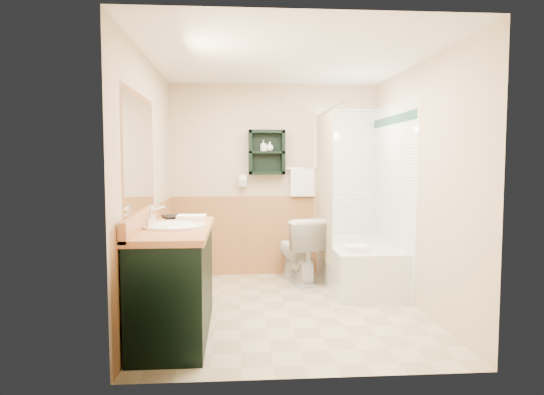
{
  "coord_description": "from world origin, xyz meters",
  "views": [
    {
      "loc": [
        -0.48,
        -4.6,
        1.45
      ],
      "look_at": [
        -0.12,
        0.2,
        1.08
      ],
      "focal_mm": 32.0,
      "sensor_mm": 36.0,
      "label": 1
    }
  ],
  "objects_px": {
    "hair_dryer": "(243,181)",
    "soap_bottle_b": "(270,147)",
    "toilet": "(298,250)",
    "vanity_book": "(164,205)",
    "wall_shelf": "(267,152)",
    "bathtub": "(358,264)",
    "soap_bottle_a": "(263,148)",
    "vanity": "(175,281)"
  },
  "relations": [
    {
      "from": "hair_dryer",
      "to": "soap_bottle_b",
      "type": "relative_size",
      "value": 2.05
    },
    {
      "from": "hair_dryer",
      "to": "toilet",
      "type": "xyz_separation_m",
      "value": [
        0.66,
        -0.35,
        -0.82
      ]
    },
    {
      "from": "hair_dryer",
      "to": "vanity_book",
      "type": "relative_size",
      "value": 0.97
    },
    {
      "from": "hair_dryer",
      "to": "wall_shelf",
      "type": "bearing_deg",
      "value": -4.76
    },
    {
      "from": "hair_dryer",
      "to": "bathtub",
      "type": "relative_size",
      "value": 0.16
    },
    {
      "from": "bathtub",
      "to": "toilet",
      "type": "relative_size",
      "value": 1.91
    },
    {
      "from": "toilet",
      "to": "soap_bottle_a",
      "type": "distance_m",
      "value": 1.32
    },
    {
      "from": "vanity",
      "to": "soap_bottle_b",
      "type": "xyz_separation_m",
      "value": [
        0.93,
        2.0,
        1.16
      ]
    },
    {
      "from": "vanity",
      "to": "bathtub",
      "type": "height_order",
      "value": "vanity"
    },
    {
      "from": "vanity",
      "to": "toilet",
      "type": "bearing_deg",
      "value": 53.24
    },
    {
      "from": "bathtub",
      "to": "soap_bottle_b",
      "type": "xyz_separation_m",
      "value": [
        -0.99,
        0.56,
        1.36
      ]
    },
    {
      "from": "soap_bottle_b",
      "to": "soap_bottle_a",
      "type": "bearing_deg",
      "value": 180.0
    },
    {
      "from": "vanity_book",
      "to": "soap_bottle_a",
      "type": "bearing_deg",
      "value": 32.2
    },
    {
      "from": "vanity_book",
      "to": "soap_bottle_b",
      "type": "distance_m",
      "value": 1.88
    },
    {
      "from": "vanity",
      "to": "bathtub",
      "type": "xyz_separation_m",
      "value": [
        1.92,
        1.44,
        -0.2
      ]
    },
    {
      "from": "vanity",
      "to": "hair_dryer",
      "type": "bearing_deg",
      "value": 73.64
    },
    {
      "from": "wall_shelf",
      "to": "vanity_book",
      "type": "height_order",
      "value": "wall_shelf"
    },
    {
      "from": "toilet",
      "to": "vanity_book",
      "type": "height_order",
      "value": "vanity_book"
    },
    {
      "from": "hair_dryer",
      "to": "soap_bottle_a",
      "type": "bearing_deg",
      "value": -6.68
    },
    {
      "from": "wall_shelf",
      "to": "hair_dryer",
      "type": "bearing_deg",
      "value": 175.24
    },
    {
      "from": "bathtub",
      "to": "soap_bottle_b",
      "type": "distance_m",
      "value": 1.77
    },
    {
      "from": "vanity_book",
      "to": "soap_bottle_a",
      "type": "xyz_separation_m",
      "value": [
        1.02,
        1.41,
        0.57
      ]
    },
    {
      "from": "vanity",
      "to": "toilet",
      "type": "height_order",
      "value": "vanity"
    },
    {
      "from": "vanity",
      "to": "toilet",
      "type": "distance_m",
      "value": 2.09
    },
    {
      "from": "hair_dryer",
      "to": "soap_bottle_a",
      "type": "xyz_separation_m",
      "value": [
        0.26,
        -0.03,
        0.4
      ]
    },
    {
      "from": "soap_bottle_b",
      "to": "bathtub",
      "type": "bearing_deg",
      "value": -29.46
    },
    {
      "from": "wall_shelf",
      "to": "vanity",
      "type": "height_order",
      "value": "wall_shelf"
    },
    {
      "from": "toilet",
      "to": "bathtub",
      "type": "bearing_deg",
      "value": 146.78
    },
    {
      "from": "toilet",
      "to": "soap_bottle_b",
      "type": "bearing_deg",
      "value": -58.75
    },
    {
      "from": "toilet",
      "to": "soap_bottle_b",
      "type": "height_order",
      "value": "soap_bottle_b"
    },
    {
      "from": "toilet",
      "to": "vanity_book",
      "type": "xyz_separation_m",
      "value": [
        -1.42,
        -1.09,
        0.64
      ]
    },
    {
      "from": "vanity",
      "to": "soap_bottle_b",
      "type": "height_order",
      "value": "soap_bottle_b"
    },
    {
      "from": "soap_bottle_a",
      "to": "bathtub",
      "type": "bearing_deg",
      "value": -27.58
    },
    {
      "from": "soap_bottle_b",
      "to": "vanity_book",
      "type": "bearing_deg",
      "value": -127.93
    },
    {
      "from": "vanity",
      "to": "vanity_book",
      "type": "xyz_separation_m",
      "value": [
        -0.17,
        0.59,
        0.58
      ]
    },
    {
      "from": "bathtub",
      "to": "vanity",
      "type": "bearing_deg",
      "value": -143.15
    },
    {
      "from": "hair_dryer",
      "to": "vanity",
      "type": "distance_m",
      "value": 2.24
    },
    {
      "from": "hair_dryer",
      "to": "toilet",
      "type": "height_order",
      "value": "hair_dryer"
    },
    {
      "from": "hair_dryer",
      "to": "soap_bottle_b",
      "type": "xyz_separation_m",
      "value": [
        0.34,
        -0.03,
        0.41
      ]
    },
    {
      "from": "wall_shelf",
      "to": "soap_bottle_b",
      "type": "relative_size",
      "value": 4.69
    },
    {
      "from": "bathtub",
      "to": "toilet",
      "type": "distance_m",
      "value": 0.72
    },
    {
      "from": "wall_shelf",
      "to": "soap_bottle_b",
      "type": "bearing_deg",
      "value": -7.73
    }
  ]
}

